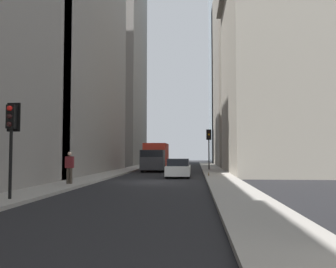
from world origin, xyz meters
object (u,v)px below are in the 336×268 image
Objects in this scene: traffic_light_midblock at (209,140)px; sedan_white at (178,168)px; discarded_bottle at (209,174)px; pedestrian at (70,166)px; delivery_truck at (155,157)px; traffic_light_foreground at (11,128)px.

sedan_white is at bearing 165.38° from traffic_light_midblock.
traffic_light_midblock is 10.97m from discarded_bottle.
discarded_bottle is (7.68, -7.97, -0.86)m from pedestrian.
discarded_bottle is (-9.21, -5.09, -1.21)m from delivery_truck.
traffic_light_foreground reaches higher than delivery_truck.
traffic_light_midblock reaches higher than delivery_truck.
sedan_white is 1.19× the size of traffic_light_foreground.
delivery_truck is at bearing -9.67° from pedestrian.
pedestrian is (6.52, 0.09, -1.68)m from traffic_light_foreground.
discarded_bottle is (-10.55, 0.42, -2.98)m from traffic_light_midblock.
discarded_bottle is (14.20, -7.88, -2.54)m from traffic_light_foreground.
delivery_truck is at bearing 103.66° from traffic_light_midblock.
traffic_light_foreground is 16.44m from discarded_bottle.
discarded_bottle is at bearing -151.07° from delivery_truck.
traffic_light_foreground reaches higher than sedan_white.
traffic_light_foreground is 26.10m from traffic_light_midblock.
traffic_light_midblock reaches higher than discarded_bottle.
traffic_light_foreground is (-14.38, 5.59, 2.12)m from sedan_white.
traffic_light_midblock is at bearing -76.34° from delivery_truck.
sedan_white is 2.33m from discarded_bottle.
traffic_light_midblock is (10.37, -2.70, 2.56)m from sedan_white.
traffic_light_foreground reaches higher than pedestrian.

